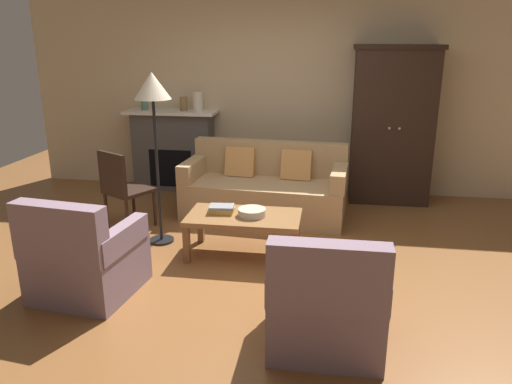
# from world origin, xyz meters

# --- Properties ---
(ground_plane) EXTENTS (9.60, 9.60, 0.00)m
(ground_plane) POSITION_xyz_m (0.00, 0.00, 0.00)
(ground_plane) COLOR brown
(back_wall) EXTENTS (7.20, 0.10, 2.80)m
(back_wall) POSITION_xyz_m (0.00, 2.55, 1.40)
(back_wall) COLOR beige
(back_wall) RESTS_ON ground
(fireplace) EXTENTS (1.26, 0.48, 1.12)m
(fireplace) POSITION_xyz_m (-1.55, 2.30, 0.57)
(fireplace) COLOR #4C4947
(fireplace) RESTS_ON ground
(armoire) EXTENTS (1.06, 0.57, 2.00)m
(armoire) POSITION_xyz_m (1.40, 2.22, 1.00)
(armoire) COLOR black
(armoire) RESTS_ON ground
(couch) EXTENTS (1.97, 0.99, 0.86)m
(couch) POSITION_xyz_m (-0.12, 1.39, 0.32)
(couch) COLOR tan
(couch) RESTS_ON ground
(coffee_table) EXTENTS (1.10, 0.60, 0.42)m
(coffee_table) POSITION_xyz_m (-0.17, 0.20, 0.37)
(coffee_table) COLOR olive
(coffee_table) RESTS_ON ground
(fruit_bowl) EXTENTS (0.27, 0.27, 0.07)m
(fruit_bowl) POSITION_xyz_m (-0.09, 0.19, 0.46)
(fruit_bowl) COLOR beige
(fruit_bowl) RESTS_ON coffee_table
(book_stack) EXTENTS (0.26, 0.19, 0.07)m
(book_stack) POSITION_xyz_m (-0.40, 0.23, 0.46)
(book_stack) COLOR gold
(book_stack) RESTS_ON coffee_table
(mantel_vase_jade) EXTENTS (0.10, 0.10, 0.17)m
(mantel_vase_jade) POSITION_xyz_m (-1.93, 2.28, 1.20)
(mantel_vase_jade) COLOR slate
(mantel_vase_jade) RESTS_ON fireplace
(mantel_vase_bronze) EXTENTS (0.10, 0.10, 0.19)m
(mantel_vase_bronze) POSITION_xyz_m (-1.37, 2.28, 1.21)
(mantel_vase_bronze) COLOR olive
(mantel_vase_bronze) RESTS_ON fireplace
(mantel_vase_cream) EXTENTS (0.14, 0.14, 0.26)m
(mantel_vase_cream) POSITION_xyz_m (-1.17, 2.28, 1.25)
(mantel_vase_cream) COLOR beige
(mantel_vase_cream) RESTS_ON fireplace
(armchair_near_left) EXTENTS (0.86, 0.86, 0.88)m
(armchair_near_left) POSITION_xyz_m (-1.34, -0.78, 0.32)
(armchair_near_left) COLOR gray
(armchair_near_left) RESTS_ON ground
(armchair_near_right) EXTENTS (0.78, 0.77, 0.88)m
(armchair_near_right) POSITION_xyz_m (0.65, -1.20, 0.32)
(armchair_near_right) COLOR gray
(armchair_near_right) RESTS_ON ground
(side_chair_wooden) EXTENTS (0.60, 0.60, 0.90)m
(side_chair_wooden) POSITION_xyz_m (-1.63, 0.69, 0.51)
(side_chair_wooden) COLOR black
(side_chair_wooden) RESTS_ON ground
(floor_lamp) EXTENTS (0.36, 0.36, 1.76)m
(floor_lamp) POSITION_xyz_m (-1.10, 0.40, 1.52)
(floor_lamp) COLOR black
(floor_lamp) RESTS_ON ground
(dog) EXTENTS (0.56, 0.28, 0.39)m
(dog) POSITION_xyz_m (0.75, -0.26, 0.25)
(dog) COLOR beige
(dog) RESTS_ON ground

